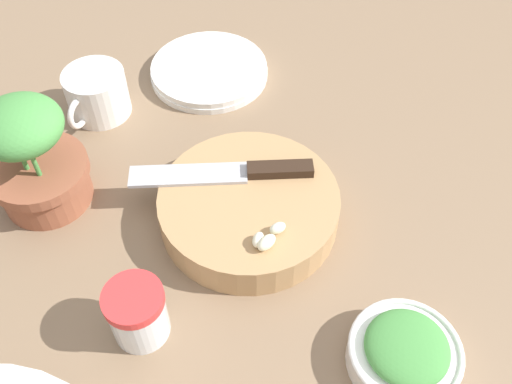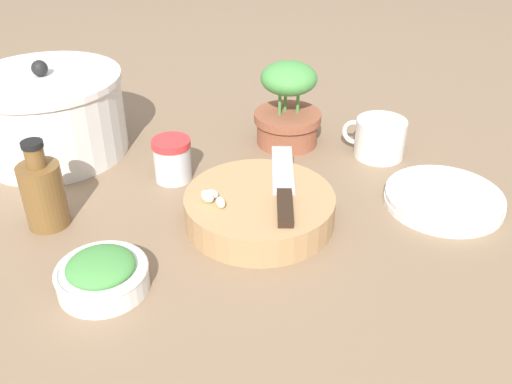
% 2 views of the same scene
% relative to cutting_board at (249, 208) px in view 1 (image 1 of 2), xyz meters
% --- Properties ---
extents(ground_plane, '(5.00, 5.00, 0.00)m').
position_rel_cutting_board_xyz_m(ground_plane, '(-0.01, 0.03, -0.02)').
color(ground_plane, '#7F664C').
extents(cutting_board, '(0.23, 0.23, 0.05)m').
position_rel_cutting_board_xyz_m(cutting_board, '(0.00, 0.00, 0.00)').
color(cutting_board, tan).
rests_on(cutting_board, ground_plane).
extents(chef_knife, '(0.12, 0.23, 0.01)m').
position_rel_cutting_board_xyz_m(chef_knife, '(0.04, 0.00, 0.03)').
color(chef_knife, black).
rests_on(chef_knife, cutting_board).
extents(garlic_cloves, '(0.03, 0.05, 0.02)m').
position_rel_cutting_board_xyz_m(garlic_cloves, '(-0.07, 0.01, 0.03)').
color(garlic_cloves, '#ECE9CA').
rests_on(garlic_cloves, cutting_board).
extents(herb_bowl, '(0.12, 0.12, 0.05)m').
position_rel_cutting_board_xyz_m(herb_bowl, '(-0.25, -0.06, 0.00)').
color(herb_bowl, silver).
rests_on(herb_bowl, ground_plane).
extents(spice_jar, '(0.07, 0.07, 0.07)m').
position_rel_cutting_board_xyz_m(spice_jar, '(-0.08, 0.18, 0.01)').
color(spice_jar, silver).
rests_on(spice_jar, ground_plane).
extents(coffee_mug, '(0.10, 0.10, 0.07)m').
position_rel_cutting_board_xyz_m(coffee_mug, '(0.29, 0.11, 0.01)').
color(coffee_mug, silver).
rests_on(coffee_mug, ground_plane).
extents(plate_stack, '(0.19, 0.19, 0.02)m').
position_rel_cutting_board_xyz_m(plate_stack, '(0.29, -0.07, -0.01)').
color(plate_stack, silver).
rests_on(plate_stack, ground_plane).
extents(potted_herb, '(0.13, 0.13, 0.16)m').
position_rel_cutting_board_xyz_m(potted_herb, '(0.16, 0.22, 0.05)').
color(potted_herb, '#935138').
rests_on(potted_herb, ground_plane).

